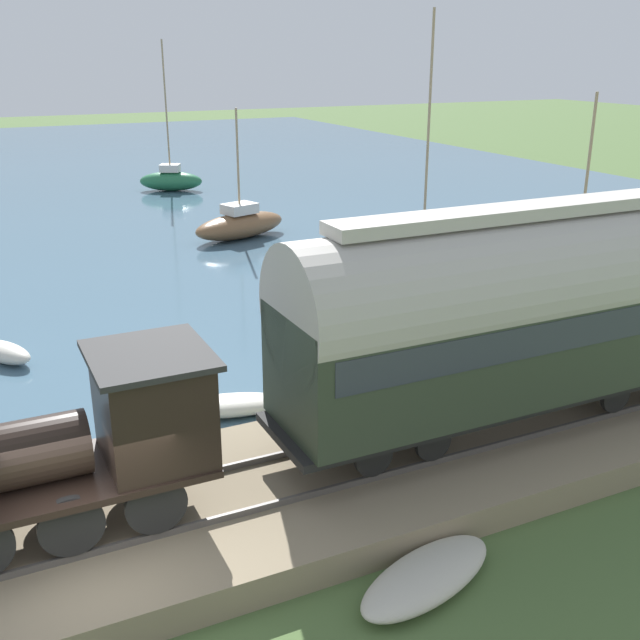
# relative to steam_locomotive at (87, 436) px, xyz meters

# --- Properties ---
(ground_plane) EXTENTS (200.00, 200.00, 0.00)m
(ground_plane) POSITION_rel_steam_locomotive_xyz_m (-1.24, 0.06, -2.27)
(ground_plane) COLOR #476033
(rail_embankment) EXTENTS (4.80, 56.00, 0.69)m
(rail_embankment) POSITION_rel_steam_locomotive_xyz_m (0.00, 0.06, -1.98)
(rail_embankment) COLOR #84755B
(rail_embankment) RESTS_ON ground
(steam_locomotive) EXTENTS (2.12, 5.35, 3.15)m
(steam_locomotive) POSITION_rel_steam_locomotive_xyz_m (0.00, 0.00, 0.00)
(steam_locomotive) COLOR black
(steam_locomotive) RESTS_ON rail_embankment
(passenger_coach) EXTENTS (2.60, 10.39, 4.58)m
(passenger_coach) POSITION_rel_steam_locomotive_xyz_m (0.00, -8.48, 0.89)
(passenger_coach) COLOR black
(passenger_coach) RESTS_ON rail_embankment
(sailboat_gray) EXTENTS (2.15, 5.06, 6.84)m
(sailboat_gray) POSITION_rel_steam_locomotive_xyz_m (7.58, -17.64, -1.52)
(sailboat_gray) COLOR gray
(sailboat_gray) RESTS_ON harbor_water
(sailboat_blue) EXTENTS (2.84, 4.18, 9.55)m
(sailboat_blue) POSITION_rel_steam_locomotive_xyz_m (13.04, -14.90, -1.57)
(sailboat_blue) COLOR #335199
(sailboat_blue) RESTS_ON harbor_water
(sailboat_green) EXTENTS (3.12, 4.11, 8.76)m
(sailboat_green) POSITION_rel_steam_locomotive_xyz_m (34.35, -10.45, -1.58)
(sailboat_green) COLOR #236B42
(sailboat_green) RESTS_ON harbor_water
(sailboat_brown) EXTENTS (3.23, 5.14, 5.77)m
(sailboat_brown) POSITION_rel_steam_locomotive_xyz_m (20.75, -10.03, -1.63)
(sailboat_brown) COLOR brown
(sailboat_brown) RESTS_ON harbor_water
(rowboat_mid_harbor) EXTENTS (1.71, 3.00, 0.44)m
(rowboat_mid_harbor) POSITION_rel_steam_locomotive_xyz_m (4.05, -3.70, -2.04)
(rowboat_mid_harbor) COLOR beige
(rowboat_mid_harbor) RESTS_ON harbor_water
(rowboat_near_shore) EXTENTS (2.22, 1.77, 0.54)m
(rowboat_near_shore) POSITION_rel_steam_locomotive_xyz_m (9.77, 0.84, -1.99)
(rowboat_near_shore) COLOR beige
(rowboat_near_shore) RESTS_ON harbor_water
(rowboat_off_pier) EXTENTS (2.04, 2.66, 0.41)m
(rowboat_off_pier) POSITION_rel_steam_locomotive_xyz_m (10.78, -8.11, -2.05)
(rowboat_off_pier) COLOR silver
(rowboat_off_pier) RESTS_ON harbor_water
(beached_dinghy) EXTENTS (1.88, 3.00, 0.44)m
(beached_dinghy) POSITION_rel_steam_locomotive_xyz_m (-3.08, -4.52, -2.05)
(beached_dinghy) COLOR #B7B2A3
(beached_dinghy) RESTS_ON ground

